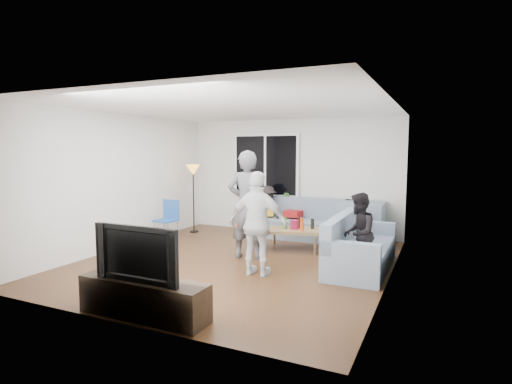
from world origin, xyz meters
The scene contains 31 objects.
floor centered at (0.00, 0.00, -0.02)m, with size 5.00×5.50×0.04m, color #56351C.
ceiling centered at (0.00, 0.00, 2.62)m, with size 5.00×5.50×0.04m, color white.
wall_back centered at (0.00, 2.77, 1.30)m, with size 5.00×0.04×2.60m, color silver.
wall_front centered at (0.00, -2.77, 1.30)m, with size 5.00×0.04×2.60m, color silver.
wall_left centered at (-2.52, 0.00, 1.30)m, with size 0.04×5.50×2.60m, color silver.
wall_right centered at (2.52, 0.00, 1.30)m, with size 0.04×5.50×2.60m, color silver.
window_frame centered at (-0.60, 2.69, 1.55)m, with size 1.62×0.06×1.47m, color white.
window_glass centered at (-0.60, 2.65, 1.55)m, with size 1.50×0.02×1.35m, color black.
window_mullion centered at (-0.60, 2.64, 1.55)m, with size 0.05×0.03×1.35m, color white.
radiator centered at (-0.60, 2.65, 0.31)m, with size 1.30×0.12×0.62m, color silver.
potted_plant centered at (-0.07, 2.62, 0.78)m, with size 0.18×0.14×0.32m, color #315C25.
vase centered at (-0.99, 2.62, 0.71)m, with size 0.17×0.17×0.18m, color white.
sofa_back_section centered at (0.27, 2.27, 0.42)m, with size 2.30×0.85×0.85m, color slate, non-canonical shape.
sofa_right_section centered at (2.02, 0.50, 0.42)m, with size 0.85×2.00×0.85m, color slate, non-canonical shape.
sofa_corner centered at (1.72, 2.27, 0.42)m, with size 0.85×0.85×0.85m, color slate.
cushion_yellow centered at (-0.44, 2.25, 0.51)m, with size 0.38×0.32×0.14m, color gold.
cushion_red centered at (0.20, 2.33, 0.51)m, with size 0.36×0.30×0.13m, color maroon.
coffee_table centered at (0.61, 1.22, 0.20)m, with size 1.10×0.60×0.40m, color #9D784C.
pitcher centered at (0.62, 1.23, 0.49)m, with size 0.17×0.17×0.17m, color maroon.
side_chair centered at (-2.05, 0.77, 0.43)m, with size 0.40×0.40×0.86m, color #2556A3, non-canonical shape.
floor_lamp centered at (-2.05, 1.82, 0.78)m, with size 0.32×0.32×1.56m, color gold, non-canonical shape.
player_left centered at (0.06, 0.31, 0.95)m, with size 0.70×0.46×1.91m, color #4D4D52.
player_right centered at (0.65, -0.53, 0.80)m, with size 0.93×0.39×1.60m, color silver.
spectator_right centered at (2.02, 0.21, 0.63)m, with size 0.61×0.48×1.26m, color black.
spectator_back centered at (-0.39, 2.30, 0.55)m, with size 0.71×0.41×1.10m, color black.
tv_console centered at (0.10, -2.50, 0.22)m, with size 1.60×0.40×0.44m, color #312518.
television centered at (0.10, -2.50, 0.76)m, with size 1.12×0.15×0.64m, color black.
bottle_d centered at (0.81, 1.10, 0.52)m, with size 0.07×0.07×0.24m, color #E94914.
bottle_c centered at (0.66, 1.37, 0.50)m, with size 0.07×0.07×0.21m, color black.
bottle_e centered at (0.93, 1.38, 0.50)m, with size 0.07×0.07×0.20m, color black.
bottle_b centered at (0.44, 1.15, 0.51)m, with size 0.08×0.08×0.23m, color #449B1C.
Camera 1 is at (3.16, -6.07, 1.92)m, focal length 28.61 mm.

